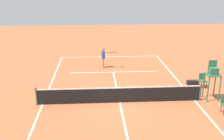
# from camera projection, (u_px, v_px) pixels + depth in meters

# --- Properties ---
(ground_plane) EXTENTS (60.00, 60.00, 0.00)m
(ground_plane) POSITION_uv_depth(u_px,v_px,m) (120.00, 102.00, 16.02)
(ground_plane) COLOR #B76038
(court_lines) EXTENTS (9.14, 20.61, 0.01)m
(court_lines) POSITION_uv_depth(u_px,v_px,m) (120.00, 102.00, 16.02)
(court_lines) COLOR white
(court_lines) RESTS_ON ground
(tennis_net) EXTENTS (9.74, 0.10, 1.07)m
(tennis_net) POSITION_uv_depth(u_px,v_px,m) (120.00, 95.00, 15.86)
(tennis_net) COLOR #4C4C51
(tennis_net) RESTS_ON ground
(player_serving) EXTENTS (1.28, 0.53, 1.69)m
(player_serving) POSITION_uv_depth(u_px,v_px,m) (104.00, 56.00, 22.15)
(player_serving) COLOR #9E704C
(player_serving) RESTS_ON ground
(tennis_ball) EXTENTS (0.07, 0.07, 0.07)m
(tennis_ball) POSITION_uv_depth(u_px,v_px,m) (128.00, 77.00, 20.07)
(tennis_ball) COLOR #CCE033
(tennis_ball) RESTS_ON ground
(umpire_chair) EXTENTS (0.80, 0.80, 2.41)m
(umpire_chair) POSITION_uv_depth(u_px,v_px,m) (213.00, 74.00, 15.99)
(umpire_chair) COLOR #2D6B4C
(umpire_chair) RESTS_ON ground
(courtside_chair_mid) EXTENTS (0.44, 0.46, 0.95)m
(courtside_chair_mid) POSITION_uv_depth(u_px,v_px,m) (203.00, 80.00, 18.20)
(courtside_chair_mid) COLOR #262626
(courtside_chair_mid) RESTS_ON ground
(equipment_bag) EXTENTS (0.76, 0.32, 0.30)m
(equipment_bag) POSITION_uv_depth(u_px,v_px,m) (192.00, 82.00, 18.76)
(equipment_bag) COLOR black
(equipment_bag) RESTS_ON ground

